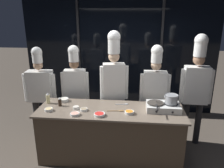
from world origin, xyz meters
TOP-DOWN VIEW (x-y plane):
  - ground_plane at (0.00, 0.00)m, footprint 24.00×24.00m
  - window_wall_back at (0.00, 1.98)m, footprint 4.58×0.09m
  - demo_counter at (0.00, 0.00)m, footprint 2.37×0.79m
  - portable_stove at (0.84, 0.06)m, footprint 0.53×0.38m
  - frying_pan at (0.72, 0.06)m, footprint 0.27×0.47m
  - stock_pot at (0.96, 0.06)m, footprint 0.23×0.20m
  - squeeze_bottle_oil at (-1.10, 0.14)m, footprint 0.07×0.07m
  - squeeze_bottle_soy at (-0.86, 0.05)m, footprint 0.06×0.06m
  - prep_bowl_ginger at (-0.97, -0.16)m, footprint 0.13×0.13m
  - prep_bowl_bell_pepper at (-0.14, -0.25)m, footprint 0.17×0.17m
  - prep_bowl_mushrooms at (-0.42, -0.10)m, footprint 0.12×0.12m
  - prep_bowl_garlic at (-0.85, 0.25)m, footprint 0.17×0.17m
  - prep_bowl_carrots at (0.31, -0.13)m, footprint 0.15×0.15m
  - prep_bowl_onion at (-0.56, -0.05)m, footprint 0.10×0.10m
  - prep_bowl_shrimp at (-0.52, -0.27)m, footprint 0.15×0.15m
  - serving_spoon_slotted at (0.22, 0.22)m, footprint 0.22×0.06m
  - serving_spoon_solid at (0.14, -0.06)m, footprint 0.28×0.07m
  - chef_head at (-1.44, 0.62)m, footprint 0.63×0.28m
  - chef_sous at (-0.76, 0.68)m, footprint 0.53×0.25m
  - chef_line at (0.00, 0.58)m, footprint 0.51×0.27m
  - chef_pastry at (0.75, 0.60)m, footprint 0.55×0.22m
  - chef_apprentice at (1.46, 0.58)m, footprint 0.56×0.24m

SIDE VIEW (x-z plane):
  - ground_plane at x=0.00m, z-range 0.00..0.00m
  - demo_counter at x=0.00m, z-range 0.00..0.89m
  - serving_spoon_slotted at x=0.22m, z-range 0.89..0.91m
  - serving_spoon_solid at x=0.14m, z-range 0.89..0.91m
  - prep_bowl_mushrooms at x=-0.42m, z-range 0.89..0.93m
  - prep_bowl_shrimp at x=-0.52m, z-range 0.89..0.93m
  - prep_bowl_bell_pepper at x=-0.14m, z-range 0.89..0.94m
  - prep_bowl_ginger at x=-0.97m, z-range 0.89..0.94m
  - prep_bowl_onion at x=-0.56m, z-range 0.89..0.94m
  - prep_bowl_carrots at x=0.31m, z-range 0.89..0.94m
  - prep_bowl_garlic at x=-0.85m, z-range 0.89..0.95m
  - portable_stove at x=0.84m, z-range 0.89..1.00m
  - squeeze_bottle_soy at x=-0.86m, z-range 0.89..1.05m
  - squeeze_bottle_oil at x=-1.10m, z-range 0.89..1.08m
  - chef_head at x=-1.44m, z-range 0.11..1.90m
  - frying_pan at x=0.72m, z-range 1.00..1.04m
  - chef_sous at x=-0.76m, z-range 0.15..1.97m
  - chef_pastry at x=0.75m, z-range 0.15..2.01m
  - stock_pot at x=0.96m, z-range 1.01..1.16m
  - chef_apprentice at x=1.46m, z-range 0.17..2.23m
  - chef_line at x=0.00m, z-range 0.20..2.30m
  - window_wall_back at x=0.00m, z-range 0.00..2.70m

